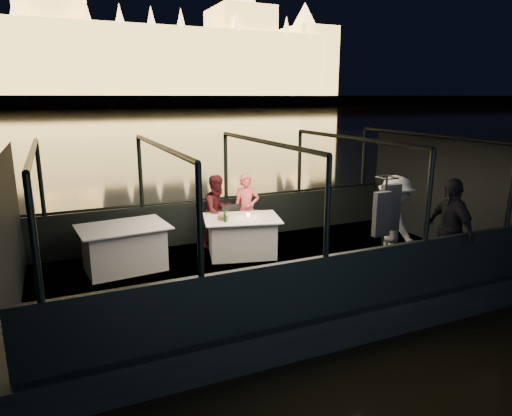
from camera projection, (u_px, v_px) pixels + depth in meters
name	position (u px, v px, depth m)	size (l,w,h in m)	color
river_water	(72.00, 118.00, 79.52)	(500.00, 500.00, 0.00)	black
boat_hull	(265.00, 294.00, 8.45)	(8.60, 4.40, 1.00)	black
boat_deck	(265.00, 270.00, 8.33)	(8.00, 4.00, 0.04)	black
gunwale_port	(227.00, 219.00, 10.00)	(8.00, 0.08, 0.90)	black
gunwale_starboard	(325.00, 286.00, 6.44)	(8.00, 0.08, 0.90)	black
cabin_glass_port	(226.00, 167.00, 9.72)	(8.00, 0.02, 1.40)	#99B2B2
cabin_glass_starboard	(328.00, 207.00, 6.17)	(8.00, 0.02, 1.40)	#99B2B2
cabin_roof_glass	(265.00, 142.00, 7.78)	(8.00, 4.00, 0.02)	#99B2B2
end_wall_fore	(11.00, 234.00, 6.48)	(0.02, 4.00, 2.30)	black
end_wall_aft	(437.00, 189.00, 9.63)	(0.02, 4.00, 2.30)	black
canopy_ribs	(265.00, 207.00, 8.05)	(8.00, 4.00, 2.30)	black
embankment	(58.00, 103.00, 194.78)	(400.00, 140.00, 6.00)	#423D33
parliament_building	(51.00, 21.00, 157.04)	(220.00, 32.00, 60.00)	#F2D18C
dining_table_central	(242.00, 236.00, 8.95)	(1.45, 1.05, 0.77)	white
dining_table_aft	(124.00, 249.00, 8.21)	(1.54, 1.11, 0.82)	silver
chair_port_left	(234.00, 227.00, 9.33)	(0.41, 0.41, 0.87)	black
chair_port_right	(241.00, 225.00, 9.53)	(0.39, 0.39, 0.84)	black
coat_stand	(383.00, 232.00, 7.45)	(0.52, 0.41, 1.86)	black
person_woman_coral	(246.00, 208.00, 9.66)	(0.53, 0.36, 1.48)	#F45865
person_man_maroon	(218.00, 211.00, 9.41)	(0.73, 0.56, 1.51)	#3C1016
passenger_stripe	(394.00, 224.00, 8.10)	(1.12, 0.63, 1.73)	silver
passenger_dark	(449.00, 232.00, 7.62)	(1.04, 0.44, 1.77)	black
wine_bottle	(225.00, 214.00, 8.53)	(0.06, 0.06, 0.30)	#133614
bread_basket	(223.00, 217.00, 8.72)	(0.21, 0.21, 0.09)	olive
amber_candle	(248.00, 216.00, 8.86)	(0.05, 0.05, 0.07)	#FF9C3F
plate_near	(267.00, 219.00, 8.72)	(0.22, 0.22, 0.01)	white
plate_far	(223.00, 217.00, 8.91)	(0.23, 0.23, 0.01)	white
wine_glass_white	(226.00, 218.00, 8.50)	(0.07, 0.07, 0.21)	silver
wine_glass_red	(252.00, 210.00, 9.11)	(0.07, 0.07, 0.20)	silver
wine_glass_empty	(257.00, 214.00, 8.76)	(0.06, 0.06, 0.17)	silver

